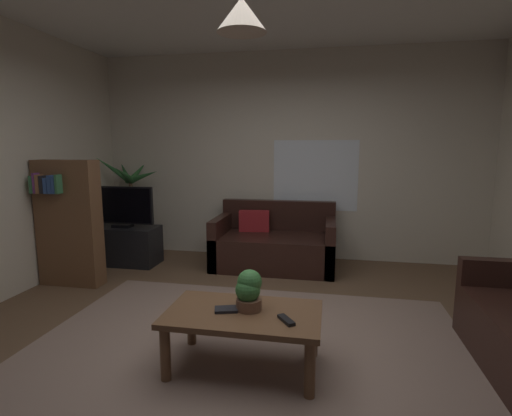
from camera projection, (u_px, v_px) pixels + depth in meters
name	position (u px, v px, depth m)	size (l,w,h in m)	color
floor	(249.00, 348.00, 3.01)	(5.24, 5.17, 0.02)	brown
rug	(243.00, 361.00, 2.81)	(3.40, 2.84, 0.01)	gray
wall_back	(288.00, 157.00, 5.32)	(5.36, 0.06, 2.81)	beige
window_pane	(315.00, 176.00, 5.26)	(1.14, 0.01, 0.95)	white
couch_under_window	(274.00, 246.00, 5.01)	(1.53, 0.86, 0.82)	black
coffee_table	(243.00, 320.00, 2.68)	(1.07, 0.61, 0.42)	brown
book_on_table_0	(226.00, 309.00, 2.68)	(0.16, 0.10, 0.02)	black
remote_on_table_0	(286.00, 320.00, 2.51)	(0.05, 0.16, 0.02)	black
potted_plant_on_table	(249.00, 289.00, 2.69)	(0.19, 0.20, 0.28)	brown
tv_stand	(125.00, 245.00, 5.13)	(0.90, 0.44, 0.50)	black
tv	(122.00, 206.00, 5.03)	(0.86, 0.16, 0.53)	black
potted_palm_corner	(131.00, 213.00, 5.58)	(0.88, 0.83, 1.45)	brown
bookshelf_corner	(68.00, 222.00, 4.29)	(0.70, 0.31, 1.40)	brown
pendant_lamp	(242.00, 15.00, 2.37)	(0.31, 0.31, 0.57)	black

